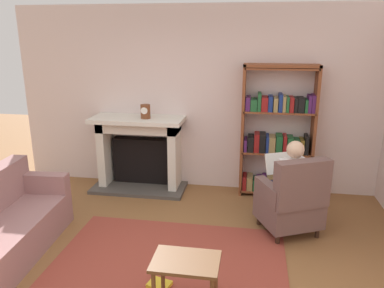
{
  "coord_description": "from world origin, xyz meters",
  "views": [
    {
      "loc": [
        0.79,
        -2.98,
        2.29
      ],
      "look_at": [
        0.1,
        1.2,
        1.05
      ],
      "focal_mm": 35.4,
      "sensor_mm": 36.0,
      "label": 1
    }
  ],
  "objects_px": {
    "mantel_clock": "(145,111)",
    "sofa_floral": "(2,228)",
    "armchair_reading": "(292,201)",
    "seated_reader": "(288,181)",
    "bookshelf": "(277,135)",
    "fireplace": "(140,150)",
    "side_table": "(186,269)"
  },
  "relations": [
    {
      "from": "mantel_clock",
      "to": "armchair_reading",
      "type": "distance_m",
      "value": 2.4
    },
    {
      "from": "fireplace",
      "to": "side_table",
      "type": "distance_m",
      "value": 2.86
    },
    {
      "from": "seated_reader",
      "to": "sofa_floral",
      "type": "xyz_separation_m",
      "value": [
        -3.01,
        -1.07,
        -0.3
      ]
    },
    {
      "from": "bookshelf",
      "to": "fireplace",
      "type": "bearing_deg",
      "value": -179.0
    },
    {
      "from": "mantel_clock",
      "to": "side_table",
      "type": "relative_size",
      "value": 0.36
    },
    {
      "from": "seated_reader",
      "to": "side_table",
      "type": "relative_size",
      "value": 2.04
    },
    {
      "from": "mantel_clock",
      "to": "sofa_floral",
      "type": "relative_size",
      "value": 0.12
    },
    {
      "from": "mantel_clock",
      "to": "bookshelf",
      "type": "bearing_deg",
      "value": 4.1
    },
    {
      "from": "bookshelf",
      "to": "seated_reader",
      "type": "bearing_deg",
      "value": -85.08
    },
    {
      "from": "armchair_reading",
      "to": "seated_reader",
      "type": "xyz_separation_m",
      "value": [
        -0.05,
        0.11,
        0.2
      ]
    },
    {
      "from": "side_table",
      "to": "mantel_clock",
      "type": "bearing_deg",
      "value": 112.64
    },
    {
      "from": "mantel_clock",
      "to": "seated_reader",
      "type": "relative_size",
      "value": 0.18
    },
    {
      "from": "sofa_floral",
      "to": "side_table",
      "type": "xyz_separation_m",
      "value": [
        2.07,
        -0.53,
        0.09
      ]
    },
    {
      "from": "mantel_clock",
      "to": "bookshelf",
      "type": "xyz_separation_m",
      "value": [
        1.89,
        0.14,
        -0.31
      ]
    },
    {
      "from": "bookshelf",
      "to": "seated_reader",
      "type": "distance_m",
      "value": 1.08
    },
    {
      "from": "sofa_floral",
      "to": "seated_reader",
      "type": "bearing_deg",
      "value": -74.16
    },
    {
      "from": "seated_reader",
      "to": "side_table",
      "type": "height_order",
      "value": "seated_reader"
    },
    {
      "from": "sofa_floral",
      "to": "mantel_clock",
      "type": "bearing_deg",
      "value": -31.28
    },
    {
      "from": "bookshelf",
      "to": "sofa_floral",
      "type": "height_order",
      "value": "bookshelf"
    },
    {
      "from": "seated_reader",
      "to": "sofa_floral",
      "type": "relative_size",
      "value": 0.65
    },
    {
      "from": "armchair_reading",
      "to": "seated_reader",
      "type": "height_order",
      "value": "seated_reader"
    },
    {
      "from": "mantel_clock",
      "to": "side_table",
      "type": "bearing_deg",
      "value": -67.36
    },
    {
      "from": "bookshelf",
      "to": "side_table",
      "type": "distance_m",
      "value": 2.81
    },
    {
      "from": "fireplace",
      "to": "side_table",
      "type": "relative_size",
      "value": 2.5
    },
    {
      "from": "fireplace",
      "to": "armchair_reading",
      "type": "distance_m",
      "value": 2.44
    },
    {
      "from": "mantel_clock",
      "to": "side_table",
      "type": "distance_m",
      "value": 2.83
    },
    {
      "from": "mantel_clock",
      "to": "seated_reader",
      "type": "xyz_separation_m",
      "value": [
        1.98,
        -0.91,
        -0.59
      ]
    },
    {
      "from": "armchair_reading",
      "to": "bookshelf",
      "type": "bearing_deg",
      "value": -108.59
    },
    {
      "from": "armchair_reading",
      "to": "sofa_floral",
      "type": "distance_m",
      "value": 3.21
    },
    {
      "from": "mantel_clock",
      "to": "seated_reader",
      "type": "height_order",
      "value": "mantel_clock"
    },
    {
      "from": "mantel_clock",
      "to": "sofa_floral",
      "type": "height_order",
      "value": "mantel_clock"
    },
    {
      "from": "side_table",
      "to": "bookshelf",
      "type": "bearing_deg",
      "value": 72.19
    }
  ]
}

